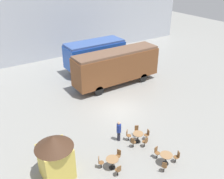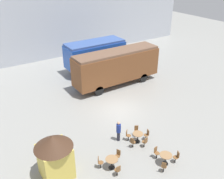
{
  "view_description": "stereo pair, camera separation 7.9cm",
  "coord_description": "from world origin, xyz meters",
  "px_view_note": "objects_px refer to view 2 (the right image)",
  "views": [
    {
      "loc": [
        -10.99,
        -15.82,
        11.98
      ],
      "look_at": [
        -0.06,
        1.0,
        1.6
      ],
      "focal_mm": 40.0,
      "sensor_mm": 36.0,
      "label": 1
    },
    {
      "loc": [
        -10.93,
        -15.87,
        11.98
      ],
      "look_at": [
        -0.06,
        1.0,
        1.6
      ],
      "focal_mm": 40.0,
      "sensor_mm": 36.0,
      "label": 2
    }
  ],
  "objects_px": {
    "passenger_coach_wooden": "(117,65)",
    "cafe_table_mid": "(112,161)",
    "cafe_chair_0": "(164,166)",
    "cafe_table_near": "(166,157)",
    "streamlined_locomotive": "(100,53)",
    "visitor_person": "(119,130)",
    "cafe_table_far": "(138,136)",
    "ticket_kiosk": "(55,154)"
  },
  "relations": [
    {
      "from": "cafe_table_far",
      "to": "visitor_person",
      "type": "xyz_separation_m",
      "value": [
        -1.08,
        0.93,
        0.32
      ]
    },
    {
      "from": "streamlined_locomotive",
      "to": "cafe_table_mid",
      "type": "bearing_deg",
      "value": -117.73
    },
    {
      "from": "passenger_coach_wooden",
      "to": "cafe_table_far",
      "type": "xyz_separation_m",
      "value": [
        -4.09,
        -8.94,
        -1.62
      ]
    },
    {
      "from": "streamlined_locomotive",
      "to": "cafe_table_near",
      "type": "bearing_deg",
      "value": -105.54
    },
    {
      "from": "streamlined_locomotive",
      "to": "passenger_coach_wooden",
      "type": "relative_size",
      "value": 0.91
    },
    {
      "from": "passenger_coach_wooden",
      "to": "ticket_kiosk",
      "type": "distance_m",
      "value": 13.51
    },
    {
      "from": "cafe_table_near",
      "to": "passenger_coach_wooden",
      "type": "bearing_deg",
      "value": 71.36
    },
    {
      "from": "cafe_table_near",
      "to": "cafe_table_far",
      "type": "distance_m",
      "value": 2.78
    },
    {
      "from": "streamlined_locomotive",
      "to": "cafe_chair_0",
      "type": "xyz_separation_m",
      "value": [
        -5.11,
        -16.67,
        -1.68
      ]
    },
    {
      "from": "cafe_table_far",
      "to": "visitor_person",
      "type": "height_order",
      "value": "visitor_person"
    },
    {
      "from": "cafe_chair_0",
      "to": "cafe_table_near",
      "type": "bearing_deg",
      "value": -0.0
    },
    {
      "from": "cafe_table_near",
      "to": "cafe_chair_0",
      "type": "bearing_deg",
      "value": -141.43
    },
    {
      "from": "visitor_person",
      "to": "cafe_table_far",
      "type": "bearing_deg",
      "value": -40.6
    },
    {
      "from": "passenger_coach_wooden",
      "to": "visitor_person",
      "type": "xyz_separation_m",
      "value": [
        -5.17,
        -8.02,
        -1.3
      ]
    },
    {
      "from": "ticket_kiosk",
      "to": "streamlined_locomotive",
      "type": "bearing_deg",
      "value": 50.56
    },
    {
      "from": "streamlined_locomotive",
      "to": "cafe_table_near",
      "type": "xyz_separation_m",
      "value": [
        -4.5,
        -16.18,
        -1.59
      ]
    },
    {
      "from": "cafe_table_near",
      "to": "cafe_chair_0",
      "type": "relative_size",
      "value": 0.95
    },
    {
      "from": "cafe_table_far",
      "to": "ticket_kiosk",
      "type": "distance_m",
      "value": 6.31
    },
    {
      "from": "streamlined_locomotive",
      "to": "cafe_table_near",
      "type": "relative_size",
      "value": 10.42
    },
    {
      "from": "streamlined_locomotive",
      "to": "passenger_coach_wooden",
      "type": "xyz_separation_m",
      "value": [
        -0.55,
        -4.46,
        0.01
      ]
    },
    {
      "from": "cafe_table_mid",
      "to": "streamlined_locomotive",
      "type": "bearing_deg",
      "value": 62.27
    },
    {
      "from": "cafe_table_mid",
      "to": "visitor_person",
      "type": "distance_m",
      "value": 2.87
    },
    {
      "from": "passenger_coach_wooden",
      "to": "cafe_chair_0",
      "type": "distance_m",
      "value": 13.14
    },
    {
      "from": "streamlined_locomotive",
      "to": "passenger_coach_wooden",
      "type": "distance_m",
      "value": 4.5
    },
    {
      "from": "streamlined_locomotive",
      "to": "visitor_person",
      "type": "distance_m",
      "value": 13.79
    },
    {
      "from": "cafe_table_near",
      "to": "cafe_table_far",
      "type": "relative_size",
      "value": 1.06
    },
    {
      "from": "passenger_coach_wooden",
      "to": "visitor_person",
      "type": "relative_size",
      "value": 5.7
    },
    {
      "from": "cafe_table_near",
      "to": "ticket_kiosk",
      "type": "relative_size",
      "value": 0.27
    },
    {
      "from": "cafe_table_far",
      "to": "cafe_chair_0",
      "type": "xyz_separation_m",
      "value": [
        -0.47,
        -3.26,
        -0.07
      ]
    },
    {
      "from": "cafe_table_far",
      "to": "visitor_person",
      "type": "bearing_deg",
      "value": 139.4
    },
    {
      "from": "streamlined_locomotive",
      "to": "cafe_table_near",
      "type": "height_order",
      "value": "streamlined_locomotive"
    },
    {
      "from": "streamlined_locomotive",
      "to": "passenger_coach_wooden",
      "type": "height_order",
      "value": "passenger_coach_wooden"
    },
    {
      "from": "visitor_person",
      "to": "ticket_kiosk",
      "type": "height_order",
      "value": "ticket_kiosk"
    },
    {
      "from": "cafe_chair_0",
      "to": "passenger_coach_wooden",
      "type": "bearing_deg",
      "value": 30.93
    },
    {
      "from": "visitor_person",
      "to": "ticket_kiosk",
      "type": "relative_size",
      "value": 0.55
    },
    {
      "from": "passenger_coach_wooden",
      "to": "cafe_table_mid",
      "type": "height_order",
      "value": "passenger_coach_wooden"
    },
    {
      "from": "ticket_kiosk",
      "to": "cafe_table_near",
      "type": "bearing_deg",
      "value": -25.24
    },
    {
      "from": "passenger_coach_wooden",
      "to": "cafe_chair_0",
      "type": "relative_size",
      "value": 10.86
    },
    {
      "from": "passenger_coach_wooden",
      "to": "cafe_table_mid",
      "type": "xyz_separation_m",
      "value": [
        -7.11,
        -10.11,
        -1.61
      ]
    },
    {
      "from": "streamlined_locomotive",
      "to": "cafe_chair_0",
      "type": "bearing_deg",
      "value": -107.05
    },
    {
      "from": "cafe_table_far",
      "to": "visitor_person",
      "type": "distance_m",
      "value": 1.46
    },
    {
      "from": "cafe_table_far",
      "to": "streamlined_locomotive",
      "type": "bearing_deg",
      "value": 70.92
    }
  ]
}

